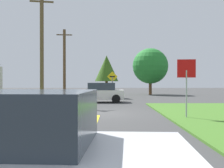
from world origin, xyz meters
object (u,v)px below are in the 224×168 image
car_approaching_junction (101,93)px  direction_sign (113,83)px  car_behind_on_main_road (14,163)px  utility_pole_far (66,62)px  stop_sign (188,76)px  utility_pole_mid (43,47)px  oak_tree_left (151,66)px  pine_tree_center (108,69)px

car_approaching_junction → direction_sign: bearing=-139.5°
car_approaching_junction → car_behind_on_main_road: bearing=89.7°
car_behind_on_main_road → utility_pole_far: size_ratio=0.51×
car_approaching_junction → car_behind_on_main_road: 20.01m
stop_sign → utility_pole_mid: bearing=-38.7°
car_behind_on_main_road → utility_pole_far: utility_pole_far is taller
direction_sign → oak_tree_left: 13.92m
stop_sign → utility_pole_far: bearing=-59.5°
stop_sign → oak_tree_left: bearing=-88.0°
utility_pole_far → direction_sign: utility_pole_far is taller
car_approaching_junction → car_behind_on_main_road: same height
car_behind_on_main_road → direction_sign: 20.92m
direction_sign → oak_tree_left: (5.05, 12.79, 2.15)m
utility_pole_far → pine_tree_center: 6.01m
car_behind_on_main_road → car_approaching_junction: bearing=92.7°
utility_pole_mid → direction_sign: 6.62m
direction_sign → car_behind_on_main_road: bearing=-93.2°
oak_tree_left → pine_tree_center: size_ratio=1.37×
direction_sign → utility_pole_far: bearing=123.4°
utility_pole_mid → pine_tree_center: bearing=57.8°
car_behind_on_main_road → utility_pole_mid: 19.25m
car_approaching_junction → direction_sign: (1.02, 0.87, 0.82)m
car_approaching_junction → utility_pole_far: (-4.58, 9.34, 3.19)m
utility_pole_far → oak_tree_left: bearing=22.1°
car_behind_on_main_road → pine_tree_center: (0.55, 26.12, 2.29)m
stop_sign → oak_tree_left: oak_tree_left is taller
car_approaching_junction → pine_tree_center: 6.54m
utility_pole_mid → oak_tree_left: 18.55m
car_approaching_junction → utility_pole_mid: 5.95m
utility_pole_far → oak_tree_left: (10.64, 4.32, -0.23)m
utility_pole_far → direction_sign: (5.60, -8.47, -2.38)m
pine_tree_center → oak_tree_left: bearing=53.2°
stop_sign → direction_sign: (-3.40, 11.22, -0.34)m
car_behind_on_main_road → direction_sign: size_ratio=1.52×
stop_sign → pine_tree_center: bearing=-70.4°
car_approaching_junction → car_behind_on_main_road: (-0.14, -20.01, -0.00)m
utility_pole_far → car_behind_on_main_road: bearing=-81.4°
car_behind_on_main_road → stop_sign: bearing=67.9°
car_approaching_junction → oak_tree_left: 15.24m
utility_pole_mid → car_approaching_junction: bearing=19.8°
stop_sign → car_behind_on_main_road: size_ratio=0.69×
direction_sign → pine_tree_center: 5.48m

